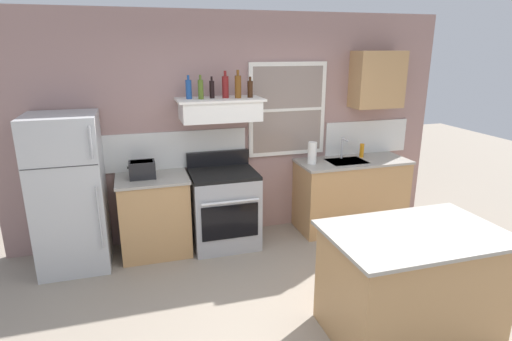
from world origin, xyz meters
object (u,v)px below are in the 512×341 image
object	(u,v)px
bottle_amber_wine	(238,86)
paper_towel_roll	(312,153)
bottle_brown_stout	(250,89)
kitchen_island	(411,283)
toaster	(142,169)
bottle_blue_liqueur	(189,89)
stove_range	(224,208)
refrigerator	(69,193)
dish_soap_bottle	(362,150)
bottle_balsamic_dark	(212,89)
bottle_red_label_wine	(225,87)
bottle_olive_oil_square	(201,89)

from	to	relation	value
bottle_amber_wine	paper_towel_roll	bearing A→B (deg)	-0.65
bottle_brown_stout	kitchen_island	world-z (taller)	bottle_brown_stout
toaster	bottle_amber_wine	xyz separation A→B (m)	(1.10, 0.02, 0.87)
bottle_blue_liqueur	bottle_brown_stout	bearing A→B (deg)	-5.16
stove_range	paper_towel_roll	world-z (taller)	paper_towel_roll
refrigerator	bottle_amber_wine	world-z (taller)	bottle_amber_wine
dish_soap_bottle	stove_range	bearing A→B (deg)	-175.82
bottle_balsamic_dark	bottle_red_label_wine	size ratio (longest dim) A/B	0.80
bottle_balsamic_dark	kitchen_island	distance (m)	2.82
bottle_olive_oil_square	kitchen_island	bearing A→B (deg)	-57.71
refrigerator	toaster	bearing A→B (deg)	4.02
bottle_blue_liqueur	paper_towel_roll	bearing A→B (deg)	-3.55
toaster	bottle_balsamic_dark	world-z (taller)	bottle_balsamic_dark
stove_range	paper_towel_roll	distance (m)	1.27
toaster	paper_towel_roll	size ratio (longest dim) A/B	1.10
refrigerator	bottle_brown_stout	distance (m)	2.24
toaster	dish_soap_bottle	size ratio (longest dim) A/B	1.65
bottle_brown_stout	kitchen_island	xyz separation A→B (m)	(0.76, -2.08, -1.39)
stove_range	paper_towel_roll	size ratio (longest dim) A/B	4.04
bottle_amber_wine	dish_soap_bottle	bearing A→B (deg)	3.05
kitchen_island	bottle_brown_stout	bearing A→B (deg)	110.06
stove_range	toaster	bearing A→B (deg)	178.09
bottle_red_label_wine	kitchen_island	size ratio (longest dim) A/B	0.21
bottle_blue_liqueur	bottle_brown_stout	distance (m)	0.69
bottle_amber_wine	bottle_balsamic_dark	bearing A→B (deg)	164.63
bottle_balsamic_dark	kitchen_island	size ratio (longest dim) A/B	0.17
paper_towel_roll	bottle_balsamic_dark	bearing A→B (deg)	175.85
refrigerator	kitchen_island	distance (m)	3.43
bottle_blue_liqueur	bottle_balsamic_dark	xyz separation A→B (m)	(0.26, -0.00, -0.01)
toaster	stove_range	world-z (taller)	toaster
bottle_red_label_wine	bottle_brown_stout	bearing A→B (deg)	-6.79
bottle_olive_oil_square	dish_soap_bottle	xyz separation A→B (m)	(2.09, 0.06, -0.85)
bottle_blue_liqueur	bottle_red_label_wine	bearing A→B (deg)	-4.03
refrigerator	bottle_red_label_wine	bearing A→B (deg)	4.08
stove_range	bottle_red_label_wine	size ratio (longest dim) A/B	3.64
stove_range	bottle_amber_wine	xyz separation A→B (m)	(0.20, 0.05, 1.41)
stove_range	bottle_blue_liqueur	distance (m)	1.43
bottle_olive_oil_square	bottle_amber_wine	xyz separation A→B (m)	(0.41, -0.03, 0.02)
dish_soap_bottle	paper_towel_roll	bearing A→B (deg)	-172.40
toaster	bottle_red_label_wine	size ratio (longest dim) A/B	0.99
bottle_red_label_wine	bottle_brown_stout	size ratio (longest dim) A/B	1.29
toaster	bottle_brown_stout	bearing A→B (deg)	1.68
bottle_brown_stout	refrigerator	bearing A→B (deg)	-177.44
bottle_olive_oil_square	bottle_balsamic_dark	distance (m)	0.14
bottle_blue_liqueur	bottle_olive_oil_square	size ratio (longest dim) A/B	0.98
bottle_brown_stout	paper_towel_roll	distance (m)	1.12
toaster	bottle_red_label_wine	xyz separation A→B (m)	(0.97, 0.07, 0.86)
bottle_red_label_wine	paper_towel_roll	world-z (taller)	bottle_red_label_wine
bottle_olive_oil_square	bottle_red_label_wine	distance (m)	0.28
bottle_blue_liqueur	kitchen_island	world-z (taller)	bottle_blue_liqueur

